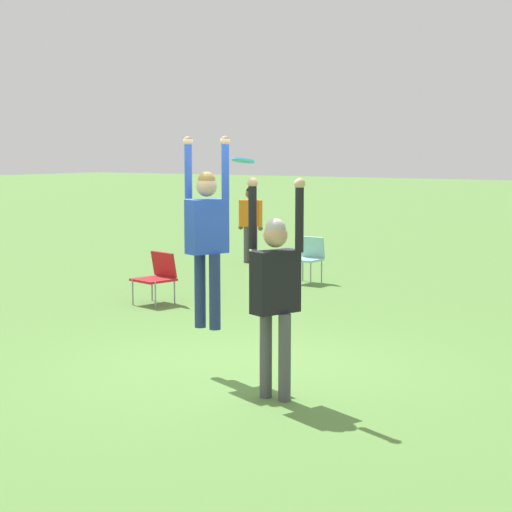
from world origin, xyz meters
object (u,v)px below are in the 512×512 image
(camping_chair_2, at_px, (309,255))
(person_spectator_near, at_px, (250,218))
(camping_chair_3, at_px, (158,274))
(person_defending, at_px, (275,283))
(frisbee, at_px, (243,160))
(person_jumping, at_px, (207,228))

(camping_chair_2, bearing_deg, person_spectator_near, -32.99)
(camping_chair_2, xyz_separation_m, camping_chair_3, (-0.92, -3.13, -0.04))
(person_defending, height_order, camping_chair_3, person_defending)
(frisbee, distance_m, camping_chair_3, 5.37)
(camping_chair_3, bearing_deg, person_spectator_near, -60.53)
(frisbee, relative_size, person_spectator_near, 0.14)
(person_defending, distance_m, frisbee, 1.24)
(frisbee, bearing_deg, person_spectator_near, 123.54)
(person_spectator_near, bearing_deg, person_defending, -87.98)
(person_defending, height_order, person_spectator_near, person_defending)
(person_jumping, distance_m, person_spectator_near, 9.06)
(frisbee, bearing_deg, camping_chair_2, 114.71)
(person_jumping, relative_size, frisbee, 8.79)
(camping_chair_2, distance_m, camping_chair_3, 3.26)
(camping_chair_3, bearing_deg, person_jumping, 149.47)
(person_spectator_near, bearing_deg, frisbee, -89.76)
(person_jumping, xyz_separation_m, camping_chair_2, (-2.28, 6.10, -1.07))
(person_jumping, height_order, frisbee, person_jumping)
(person_defending, relative_size, camping_chair_3, 2.68)
(person_jumping, xyz_separation_m, frisbee, (0.66, -0.29, 0.72))
(person_defending, xyz_separation_m, person_spectator_near, (-5.76, 8.13, -0.16))
(person_defending, relative_size, frisbee, 9.21)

